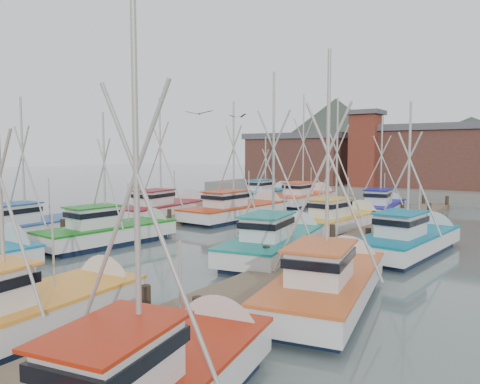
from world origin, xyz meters
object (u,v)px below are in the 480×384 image
Objects in this scene: boat_4 at (116,232)px; boat_12 at (306,197)px; lookout_tower at (365,148)px; boat_1 at (28,313)px; boat_8 at (240,210)px.

boat_12 is (0.06, 23.87, 0.01)m from boat_4.
boat_1 is (5.96, -44.53, -4.87)m from lookout_tower.
lookout_tower reaches higher than boat_4.
boat_1 is 0.82× the size of boat_8.
lookout_tower is 22.72m from boat_8.
boat_8 is (0.21, 12.11, 0.01)m from boat_4.
boat_12 is (-8.21, 34.20, 0.01)m from boat_1.
boat_12 is at bearing 95.07° from boat_4.
boat_8 is (-8.06, 22.44, 0.01)m from boat_1.
boat_4 is 0.75× the size of boat_12.
boat_8 is at bearing 94.20° from boat_4.
boat_8 is at bearing -95.42° from lookout_tower.
boat_1 is at bearing -77.18° from boat_12.
boat_4 is at bearing -87.99° from boat_8.
lookout_tower is 0.81× the size of boat_8.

